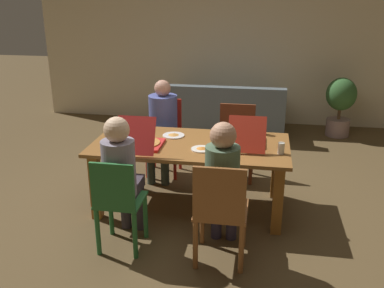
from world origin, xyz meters
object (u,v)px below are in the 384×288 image
(drinking_glass_1, at_px, (263,128))
(potted_plant, at_px, (340,102))
(pizza_box_1, at_px, (143,143))
(dining_table, at_px, (190,154))
(chair_2, at_px, (220,211))
(plate_0, at_px, (174,135))
(person_2, at_px, (223,179))
(drinking_glass_3, at_px, (117,132))
(chair_1, at_px, (165,133))
(chair_3, at_px, (236,138))
(plate_1, at_px, (202,149))
(person_0, at_px, (122,171))
(drinking_glass_2, at_px, (212,153))
(pizza_box_0, at_px, (247,140))
(person_1, at_px, (162,121))
(chair_0, at_px, (118,202))
(couch, at_px, (225,116))
(drinking_glass_0, at_px, (281,148))

(drinking_glass_1, bearing_deg, potted_plant, 63.25)
(pizza_box_1, bearing_deg, dining_table, 23.28)
(chair_2, relative_size, plate_0, 3.99)
(person_2, height_order, drinking_glass_3, person_2)
(chair_1, xyz_separation_m, chair_3, (0.90, 0.00, -0.02))
(plate_1, relative_size, drinking_glass_1, 1.56)
(person_0, distance_m, plate_0, 1.02)
(drinking_glass_2, bearing_deg, pizza_box_0, 57.15)
(person_1, relative_size, drinking_glass_1, 8.99)
(chair_0, distance_m, chair_1, 1.85)
(plate_1, bearing_deg, couch, 90.28)
(chair_2, relative_size, potted_plant, 1.01)
(chair_0, bearing_deg, chair_3, 64.09)
(dining_table, bearing_deg, potted_plant, 55.28)
(pizza_box_1, relative_size, couch, 0.29)
(plate_1, distance_m, drinking_glass_2, 0.29)
(pizza_box_0, bearing_deg, drinking_glass_0, -31.76)
(plate_0, bearing_deg, drinking_glass_3, -166.66)
(pizza_box_1, bearing_deg, chair_3, 52.03)
(drinking_glass_1, height_order, drinking_glass_3, drinking_glass_1)
(chair_0, distance_m, drinking_glass_3, 1.09)
(chair_0, relative_size, drinking_glass_0, 7.94)
(chair_1, height_order, pizza_box_0, pizza_box_0)
(plate_0, relative_size, drinking_glass_0, 2.10)
(person_0, bearing_deg, pizza_box_0, 38.43)
(person_0, height_order, chair_1, person_0)
(pizza_box_1, xyz_separation_m, drinking_glass_3, (-0.35, 0.26, 0.01))
(potted_plant, bearing_deg, couch, -173.93)
(dining_table, distance_m, drinking_glass_1, 0.87)
(chair_3, height_order, drinking_glass_2, chair_3)
(person_0, distance_m, potted_plant, 4.30)
(potted_plant, bearing_deg, chair_2, -111.86)
(drinking_glass_2, bearing_deg, chair_2, -75.65)
(chair_2, height_order, drinking_glass_3, chair_2)
(person_2, relative_size, drinking_glass_1, 9.26)
(pizza_box_1, distance_m, plate_0, 0.46)
(chair_1, relative_size, person_2, 0.75)
(plate_0, height_order, drinking_glass_0, drinking_glass_0)
(pizza_box_0, distance_m, potted_plant, 3.04)
(chair_3, xyz_separation_m, plate_0, (-0.64, -0.72, 0.24))
(plate_0, distance_m, couch, 2.45)
(person_1, relative_size, person_2, 0.97)
(person_0, distance_m, drinking_glass_0, 1.54)
(chair_0, relative_size, chair_1, 0.95)
(pizza_box_1, bearing_deg, couch, 78.15)
(chair_1, distance_m, drinking_glass_1, 1.34)
(person_0, distance_m, chair_3, 1.94)
(person_2, distance_m, chair_3, 1.76)
(chair_0, relative_size, plate_0, 3.78)
(chair_2, height_order, potted_plant, chair_2)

